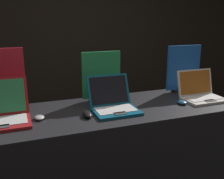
# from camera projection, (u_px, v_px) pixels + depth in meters

# --- Properties ---
(wall_back) EXTENTS (8.00, 0.05, 2.80)m
(wall_back) POSITION_uv_depth(u_px,v_px,m) (62.00, 31.00, 3.59)
(wall_back) COLOR black
(wall_back) RESTS_ON ground_plane
(display_counter) EXTENTS (2.01, 0.69, 0.91)m
(display_counter) POSITION_uv_depth(u_px,v_px,m) (111.00, 162.00, 2.11)
(display_counter) COLOR black
(display_counter) RESTS_ON ground_plane
(laptop_front) EXTENTS (0.37, 0.35, 0.27)m
(laptop_front) POSITION_uv_depth(u_px,v_px,m) (0.00, 113.00, 1.72)
(laptop_front) COLOR maroon
(laptop_front) RESTS_ON display_counter
(mouse_front) EXTENTS (0.07, 0.10, 0.03)m
(mouse_front) POSITION_uv_depth(u_px,v_px,m) (39.00, 117.00, 1.78)
(mouse_front) COLOR #B2B2B7
(mouse_front) RESTS_ON display_counter
(laptop_middle) EXTENTS (0.33, 0.33, 0.24)m
(laptop_middle) POSITION_uv_depth(u_px,v_px,m) (113.00, 103.00, 1.94)
(laptop_middle) COLOR #0F5170
(laptop_middle) RESTS_ON display_counter
(mouse_middle) EXTENTS (0.06, 0.12, 0.04)m
(mouse_middle) POSITION_uv_depth(u_px,v_px,m) (87.00, 114.00, 1.82)
(mouse_middle) COLOR black
(mouse_middle) RESTS_ON display_counter
(promo_stand_middle) EXTENTS (0.33, 0.07, 0.41)m
(promo_stand_middle) POSITION_uv_depth(u_px,v_px,m) (101.00, 77.00, 2.16)
(promo_stand_middle) COLOR black
(promo_stand_middle) RESTS_ON display_counter
(laptop_back) EXTENTS (0.34, 0.28, 0.24)m
(laptop_back) POSITION_uv_depth(u_px,v_px,m) (201.00, 93.00, 2.21)
(laptop_back) COLOR silver
(laptop_back) RESTS_ON display_counter
(mouse_back) EXTENTS (0.07, 0.09, 0.03)m
(mouse_back) POSITION_uv_depth(u_px,v_px,m) (182.00, 102.00, 2.09)
(mouse_back) COLOR navy
(mouse_back) RESTS_ON display_counter
(promo_stand_back) EXTENTS (0.34, 0.07, 0.43)m
(promo_stand_back) POSITION_uv_depth(u_px,v_px,m) (183.00, 70.00, 2.41)
(promo_stand_back) COLOR black
(promo_stand_back) RESTS_ON display_counter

